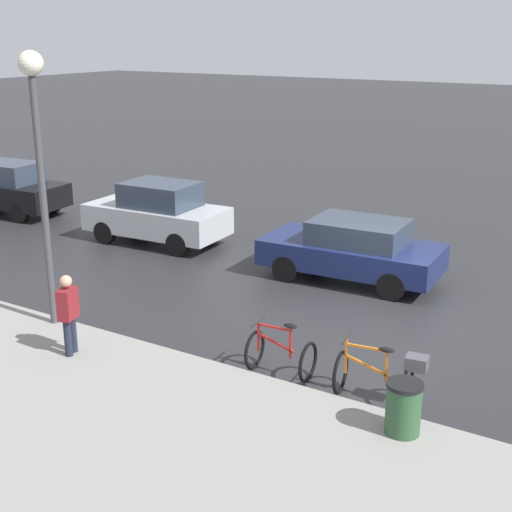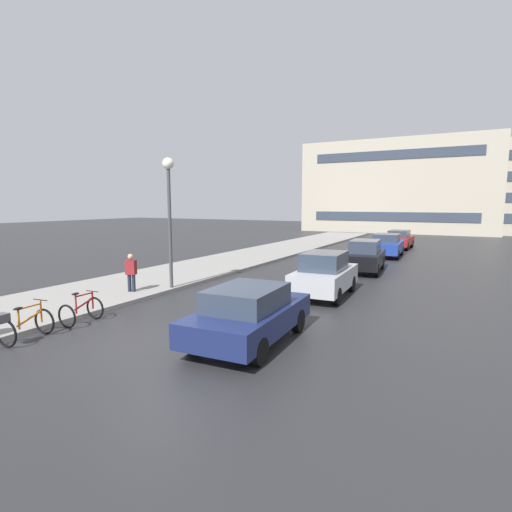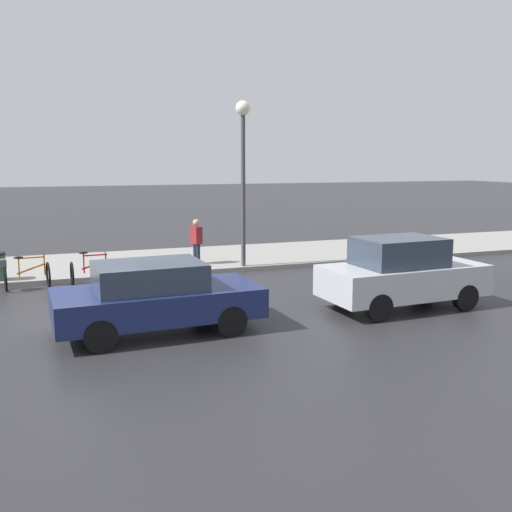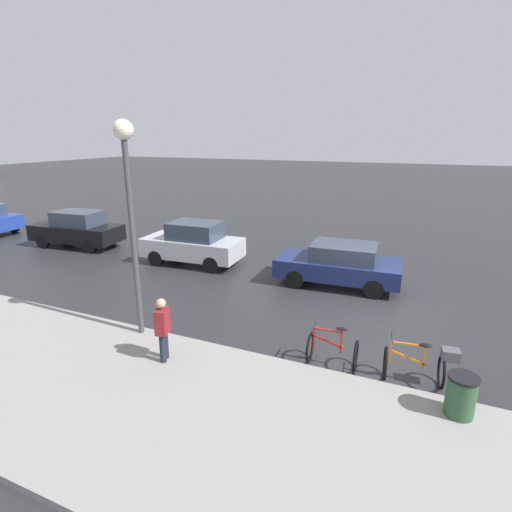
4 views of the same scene
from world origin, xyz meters
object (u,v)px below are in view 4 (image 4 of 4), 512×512
at_px(car_silver, 193,243).
at_px(car_black, 77,229).
at_px(trash_bin, 460,399).
at_px(car_navy, 340,264).
at_px(bicycle_nearest, 421,363).
at_px(pedestrian, 163,328).
at_px(bicycle_second, 332,350).
at_px(streetlamp, 129,189).

distance_m(car_silver, car_black, 6.41).
bearing_deg(trash_bin, car_navy, 30.00).
xyz_separation_m(bicycle_nearest, trash_bin, (-0.95, -0.69, -0.02)).
relative_size(pedestrian, trash_bin, 1.75).
xyz_separation_m(bicycle_nearest, bicycle_second, (-0.04, 1.87, -0.10)).
bearing_deg(car_black, car_silver, -90.59).
height_order(car_silver, trash_bin, car_silver).
relative_size(car_black, pedestrian, 2.66).
distance_m(car_black, streetlamp, 10.82).
bearing_deg(pedestrian, trash_bin, -84.37).
bearing_deg(bicycle_nearest, car_black, 70.87).
bearing_deg(pedestrian, streetlamp, 57.46).
relative_size(bicycle_second, streetlamp, 0.21).
bearing_deg(car_silver, bicycle_nearest, -120.60).
height_order(bicycle_second, trash_bin, bicycle_second).
bearing_deg(bicycle_second, streetlamp, 97.55).
relative_size(car_navy, car_black, 0.99).
xyz_separation_m(car_navy, pedestrian, (-6.74, 2.52, 0.16)).
bearing_deg(pedestrian, bicycle_second, -66.68).
distance_m(bicycle_nearest, car_silver, 10.26).
bearing_deg(bicycle_second, car_navy, 10.69).
height_order(bicycle_nearest, bicycle_second, bicycle_nearest).
height_order(car_black, pedestrian, car_black).
bearing_deg(car_silver, trash_bin, -122.96).
relative_size(car_navy, car_silver, 1.06).
bearing_deg(streetlamp, pedestrian, -122.54).
bearing_deg(car_black, streetlamp, -125.07).
height_order(pedestrian, streetlamp, streetlamp).
height_order(bicycle_nearest, car_black, car_black).
xyz_separation_m(bicycle_nearest, car_silver, (5.22, 8.82, 0.37)).
bearing_deg(trash_bin, car_silver, 57.04).
distance_m(pedestrian, streetlamp, 3.34).
height_order(bicycle_nearest, car_navy, car_navy).
bearing_deg(trash_bin, streetlamp, 87.92).
height_order(streetlamp, trash_bin, streetlamp).
xyz_separation_m(car_black, streetlamp, (-5.97, -8.50, 3.01)).
distance_m(car_navy, car_silver, 5.97).
distance_m(car_navy, car_black, 12.39).
distance_m(bicycle_second, car_black, 14.40).
relative_size(bicycle_second, car_navy, 0.26).
bearing_deg(streetlamp, bicycle_nearest, -84.20).
relative_size(car_black, trash_bin, 4.65).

